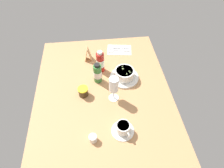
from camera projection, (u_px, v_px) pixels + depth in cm
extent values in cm
cube|color=#B27F51|center=(103.00, 94.00, 119.16)|extent=(110.00, 84.00, 3.00)
cylinder|color=silver|center=(124.00, 77.00, 125.72)|extent=(19.01, 19.01, 1.20)
cylinder|color=silver|center=(124.00, 74.00, 122.99)|extent=(12.55, 12.55, 6.01)
cylinder|color=beige|center=(125.00, 71.00, 121.32)|extent=(10.80, 10.80, 1.60)
sphere|color=#7A9654|center=(127.00, 74.00, 118.49)|extent=(0.94, 0.94, 0.94)
sphere|color=#7A9654|center=(130.00, 72.00, 119.37)|extent=(0.97, 0.97, 0.97)
sphere|color=#7A9654|center=(129.00, 71.00, 120.07)|extent=(0.84, 0.84, 0.84)
sphere|color=#7A9654|center=(122.00, 67.00, 122.82)|extent=(0.85, 0.85, 0.85)
sphere|color=#7A9654|center=(123.00, 69.00, 121.43)|extent=(1.24, 1.24, 1.24)
cube|color=silver|center=(119.00, 50.00, 145.24)|extent=(14.49, 19.67, 0.30)
cube|color=silver|center=(121.00, 50.00, 144.23)|extent=(3.24, 14.02, 0.50)
cube|color=silver|center=(111.00, 51.00, 143.66)|extent=(2.70, 3.88, 0.40)
cube|color=silver|center=(120.00, 48.00, 146.05)|extent=(2.90, 13.01, 0.50)
ellipsoid|color=silver|center=(111.00, 49.00, 145.50)|extent=(2.40, 4.00, 0.60)
cylinder|color=silver|center=(123.00, 131.00, 100.80)|extent=(12.18, 12.18, 0.90)
cylinder|color=silver|center=(123.00, 128.00, 98.40)|extent=(7.39, 7.39, 5.46)
cylinder|color=#402116|center=(123.00, 126.00, 96.71)|extent=(6.28, 6.28, 1.00)
torus|color=silver|center=(128.00, 135.00, 95.54)|extent=(3.62, 2.18, 3.60)
cylinder|color=silver|center=(93.00, 138.00, 96.27)|extent=(4.15, 4.15, 4.06)
cone|color=silver|center=(96.00, 139.00, 94.54)|extent=(2.36, 2.53, 2.24)
cylinder|color=white|center=(114.00, 98.00, 115.35)|extent=(6.21, 6.21, 0.40)
cylinder|color=white|center=(114.00, 94.00, 112.37)|extent=(0.80, 0.80, 7.50)
cylinder|color=white|center=(114.00, 84.00, 106.07)|extent=(5.43, 5.43, 9.14)
cylinder|color=beige|center=(114.00, 86.00, 107.11)|extent=(4.45, 4.45, 5.49)
cylinder|color=#3D2C16|center=(83.00, 92.00, 115.43)|extent=(5.94, 5.94, 5.10)
cylinder|color=yellow|center=(83.00, 88.00, 113.20)|extent=(6.23, 6.23, 0.80)
cylinder|color=#B21E19|center=(100.00, 62.00, 125.56)|extent=(5.21, 5.21, 14.51)
cylinder|color=white|center=(100.00, 63.00, 125.78)|extent=(5.31, 5.31, 5.51)
cylinder|color=silver|center=(99.00, 53.00, 119.41)|extent=(3.39, 3.39, 1.73)
cylinder|color=#337233|center=(98.00, 74.00, 119.97)|extent=(5.24, 5.24, 12.87)
cylinder|color=silver|center=(98.00, 74.00, 120.17)|extent=(5.35, 5.35, 4.89)
cylinder|color=black|center=(97.00, 65.00, 114.50)|extent=(3.41, 3.41, 1.58)
cube|color=tan|center=(86.00, 54.00, 134.53)|extent=(5.22, 2.75, 10.22)
cube|color=tan|center=(89.00, 54.00, 134.71)|extent=(5.22, 2.75, 10.22)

